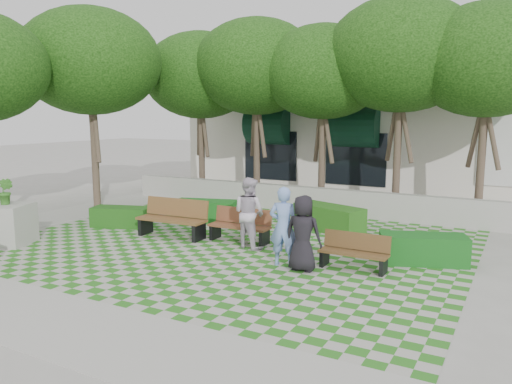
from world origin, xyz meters
The scene contains 18 objects.
ground centered at (0.00, 0.00, 0.00)m, with size 90.00×90.00×0.00m, color gray.
lawn centered at (0.00, 1.00, 0.01)m, with size 12.00×12.00×0.00m, color #2B721E.
sidewalk_south centered at (0.00, -4.70, 0.01)m, with size 16.00×2.00×0.01m, color #9E9B93.
sidewalk_west centered at (-7.20, 1.00, 0.01)m, with size 2.00×12.00×0.01m, color #9E9B93.
retaining_wall centered at (0.00, 6.20, 0.45)m, with size 15.00×0.36×0.90m, color #9E9B93.
bench_east centered at (3.56, 0.52, 0.39)m, with size 1.55×0.53×0.81m.
bench_mid centered at (0.05, 1.43, 0.44)m, with size 1.74×0.61×0.91m.
bench_west centered at (-1.90, 0.97, 0.52)m, with size 2.09×0.80×1.08m.
hedge_east centered at (4.83, 1.72, 0.34)m, with size 1.95×0.78×0.68m, color #144B19.
hedge_midright centered at (1.72, 3.84, 0.38)m, with size 2.15×0.86×0.75m, color #1F5115.
hedge_midleft centered at (-2.25, 3.12, 0.35)m, with size 1.98×0.79×0.69m, color #15511A.
hedge_west centered at (-4.11, 1.21, 0.31)m, with size 1.77×0.71×0.62m, color #194913.
planter_back centered at (-5.25, -1.81, 0.60)m, with size 1.39×1.39×1.80m.
person_blue centered at (2.04, -0.01, 0.92)m, with size 0.67×0.44×1.85m, color #7392D2.
person_dark centered at (2.58, -0.13, 0.85)m, with size 0.83×0.54×1.71m, color black.
person_white centered at (0.57, 1.00, 0.93)m, with size 0.90×0.70×1.86m, color silver.
tree_row centered at (-1.86, 5.95, 5.18)m, with size 17.70×13.40×7.41m.
building centered at (0.93, 14.08, 2.52)m, with size 18.00×8.92×5.15m.
Camera 1 is at (6.83, -10.07, 3.46)m, focal length 35.00 mm.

